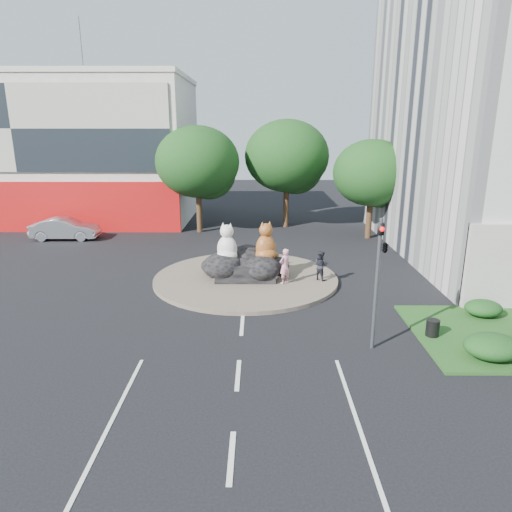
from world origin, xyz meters
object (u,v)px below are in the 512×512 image
at_px(kitten_white, 274,272).
at_px(kitten_calico, 218,273).
at_px(cat_tabby, 266,241).
at_px(parked_car, 65,229).
at_px(pedestrian_dark, 320,266).
at_px(pedestrian_pink, 285,266).
at_px(cat_white, 227,242).
at_px(litter_bin, 433,328).

bearing_deg(kitten_white, kitten_calico, 139.77).
height_order(cat_tabby, parked_car, cat_tabby).
bearing_deg(cat_tabby, parked_car, 122.05).
height_order(kitten_white, pedestrian_dark, pedestrian_dark).
relative_size(pedestrian_dark, parked_car, 0.32).
distance_m(pedestrian_pink, pedestrian_dark, 2.03).
bearing_deg(cat_white, parked_car, 163.17).
height_order(cat_white, cat_tabby, cat_tabby).
xyz_separation_m(cat_tabby, kitten_calico, (-2.55, -0.88, -1.52)).
relative_size(cat_white, kitten_white, 2.82).
height_order(cat_white, pedestrian_pink, cat_white).
distance_m(kitten_calico, pedestrian_pink, 3.56).
bearing_deg(parked_car, pedestrian_dark, -120.64).
height_order(parked_car, litter_bin, parked_car).
bearing_deg(cat_tabby, pedestrian_pink, -77.09).
distance_m(cat_tabby, parked_car, 17.54).
height_order(kitten_calico, pedestrian_pink, pedestrian_pink).
bearing_deg(cat_tabby, litter_bin, -74.09).
relative_size(kitten_calico, parked_car, 0.19).
bearing_deg(pedestrian_dark, kitten_calico, 45.19).
bearing_deg(kitten_calico, cat_tabby, 27.89).
relative_size(cat_tabby, kitten_calico, 2.33).
relative_size(cat_tabby, parked_car, 0.44).
height_order(kitten_calico, litter_bin, kitten_calico).
distance_m(pedestrian_pink, parked_car, 18.96).
xyz_separation_m(cat_tabby, pedestrian_dark, (2.91, -0.61, -1.19)).
bearing_deg(pedestrian_dark, kitten_white, 40.10).
bearing_deg(kitten_calico, pedestrian_pink, 3.54).
height_order(cat_tabby, kitten_calico, cat_tabby).
relative_size(kitten_white, pedestrian_pink, 0.40).
bearing_deg(litter_bin, cat_white, 140.52).
bearing_deg(pedestrian_pink, kitten_calico, -47.01).
xyz_separation_m(cat_white, kitten_white, (2.53, -0.29, -1.59)).
distance_m(kitten_calico, litter_bin, 11.06).
bearing_deg(kitten_white, cat_tabby, 84.06).
bearing_deg(kitten_calico, parked_car, 149.16).
distance_m(pedestrian_dark, litter_bin, 7.57).
bearing_deg(cat_tabby, kitten_calico, 173.21).
xyz_separation_m(kitten_white, pedestrian_pink, (0.52, -0.70, 0.56)).
distance_m(cat_white, kitten_white, 3.00).
relative_size(kitten_calico, pedestrian_dark, 0.59).
height_order(pedestrian_pink, parked_car, pedestrian_pink).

